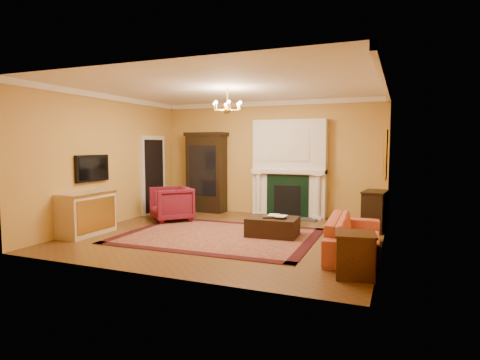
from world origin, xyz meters
The scene contains 26 objects.
floor centered at (0.00, 0.00, -0.01)m, with size 6.00×5.50×0.02m, color brown.
ceiling centered at (0.00, 0.00, 3.01)m, with size 6.00×5.50×0.02m, color white.
wall_back centered at (0.00, 2.76, 1.50)m, with size 6.00×0.02×3.00m, color gold.
wall_front centered at (0.00, -2.76, 1.50)m, with size 6.00×0.02×3.00m, color gold.
wall_left centered at (-3.01, 0.00, 1.50)m, with size 0.02×5.50×3.00m, color gold.
wall_right centered at (3.01, 0.00, 1.50)m, with size 0.02×5.50×3.00m, color gold.
fireplace centered at (0.60, 2.57, 1.19)m, with size 1.90×0.70×2.50m.
crown_molding centered at (0.00, 0.96, 2.94)m, with size 6.00×5.50×0.12m.
doorway centered at (-2.95, 1.70, 1.05)m, with size 0.08×1.05×2.10m.
tv_panel centered at (-2.95, -0.60, 1.35)m, with size 0.09×0.95×0.58m.
gilt_mirror centered at (2.97, 1.40, 1.65)m, with size 0.06×0.76×1.05m.
chandelier centered at (0.00, 0.00, 2.61)m, with size 0.63×0.55×0.53m.
oriental_rug centered at (-0.14, -0.16, 0.01)m, with size 3.88×2.91×0.02m, color #46100F.
china_cabinet centered at (-1.74, 2.49, 1.05)m, with size 1.05×0.48×2.10m, color black.
wingback_armchair centered at (-1.91, 0.91, 0.46)m, with size 0.89×0.84×0.92m, color maroon.
pedestal_table centered at (-2.14, 1.50, 0.37)m, with size 0.36×0.36×0.65m.
commode centered at (-2.73, -1.06, 0.44)m, with size 0.56×1.19×0.88m, color beige.
coral_sofa centered at (2.58, -0.49, 0.42)m, with size 2.15×0.63×0.84m, color #BD603C.
end_table centered at (2.72, -1.72, 0.30)m, with size 0.52×0.52×0.60m, color #3D1F10.
console_table centered at (2.78, 1.57, 0.42)m, with size 0.43×0.75×0.84m, color black.
leather_ottoman centered at (0.89, 0.25, 0.20)m, with size 1.00×0.72×0.37m, color black.
ottoman_tray centered at (0.90, 0.29, 0.40)m, with size 0.46×0.36×0.03m, color black.
book_a centered at (0.80, 0.24, 0.56)m, with size 0.22×0.03×0.29m, color gray.
book_b centered at (0.98, 0.22, 0.56)m, with size 0.21×0.02×0.28m, color gray.
topiary_left centered at (0.10, 2.53, 1.45)m, with size 0.15×0.15×0.40m.
topiary_right centered at (1.13, 2.53, 1.47)m, with size 0.16×0.16×0.44m.
Camera 1 is at (3.30, -7.44, 1.85)m, focal length 30.00 mm.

